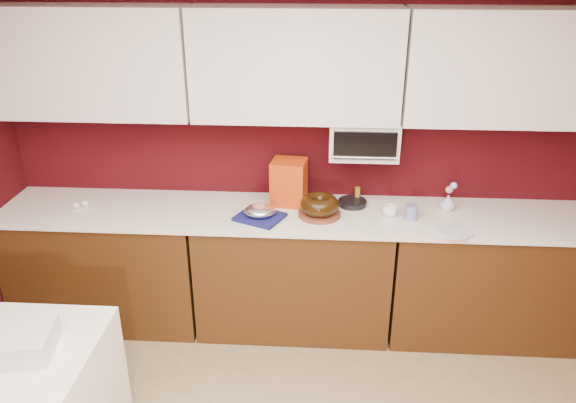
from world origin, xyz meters
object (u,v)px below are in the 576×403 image
(blue_jar, at_px, (412,212))
(coffee_mug, at_px, (390,210))
(flower_vase, at_px, (448,202))
(foil_ham_nest, at_px, (260,211))
(toaster_oven, at_px, (364,138))
(bundt_cake, at_px, (320,205))
(newspaper_stack, at_px, (15,342))
(pandoro_box, at_px, (289,182))

(blue_jar, bearing_deg, coffee_mug, 164.92)
(flower_vase, bearing_deg, foil_ham_nest, -170.27)
(toaster_oven, bearing_deg, bundt_cake, -142.42)
(bundt_cake, xyz_separation_m, newspaper_stack, (-1.42, -1.29, -0.17))
(bundt_cake, bearing_deg, foil_ham_nest, -170.21)
(bundt_cake, relative_size, blue_jar, 2.54)
(toaster_oven, height_order, flower_vase, toaster_oven)
(newspaper_stack, bearing_deg, bundt_cake, 42.27)
(coffee_mug, relative_size, flower_vase, 0.77)
(toaster_oven, xyz_separation_m, foil_ham_nest, (-0.67, -0.28, -0.42))
(bundt_cake, xyz_separation_m, foil_ham_nest, (-0.39, -0.07, -0.03))
(pandoro_box, height_order, blue_jar, pandoro_box)
(bundt_cake, bearing_deg, coffee_mug, 2.83)
(flower_vase, height_order, newspaper_stack, flower_vase)
(foil_ham_nest, height_order, newspaper_stack, foil_ham_nest)
(pandoro_box, relative_size, flower_vase, 2.61)
(bundt_cake, xyz_separation_m, pandoro_box, (-0.21, 0.19, 0.08))
(newspaper_stack, bearing_deg, flower_vase, 32.24)
(bundt_cake, relative_size, flower_vase, 2.13)
(bundt_cake, relative_size, coffee_mug, 2.78)
(foil_ham_nest, distance_m, coffee_mug, 0.86)
(blue_jar, xyz_separation_m, flower_vase, (0.26, 0.16, 0.01))
(toaster_oven, xyz_separation_m, blue_jar, (0.32, -0.23, -0.43))
(newspaper_stack, bearing_deg, blue_jar, 32.33)
(toaster_oven, bearing_deg, flower_vase, -6.55)
(bundt_cake, distance_m, foil_ham_nest, 0.39)
(toaster_oven, distance_m, bundt_cake, 0.53)
(foil_ham_nest, height_order, pandoro_box, pandoro_box)
(pandoro_box, bearing_deg, coffee_mug, -6.48)
(foil_ham_nest, relative_size, flower_vase, 1.73)
(bundt_cake, bearing_deg, blue_jar, -1.32)
(foil_ham_nest, bearing_deg, pandoro_box, 56.07)
(toaster_oven, xyz_separation_m, coffee_mug, (0.18, -0.19, -0.43))
(coffee_mug, height_order, flower_vase, flower_vase)
(toaster_oven, relative_size, bundt_cake, 1.77)
(coffee_mug, distance_m, blue_jar, 0.14)
(foil_ham_nest, bearing_deg, flower_vase, 9.73)
(pandoro_box, distance_m, blue_jar, 0.85)
(pandoro_box, height_order, coffee_mug, pandoro_box)
(pandoro_box, bearing_deg, toaster_oven, 10.14)
(foil_ham_nest, height_order, flower_vase, flower_vase)
(pandoro_box, xyz_separation_m, newspaper_stack, (-1.21, -1.49, -0.24))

